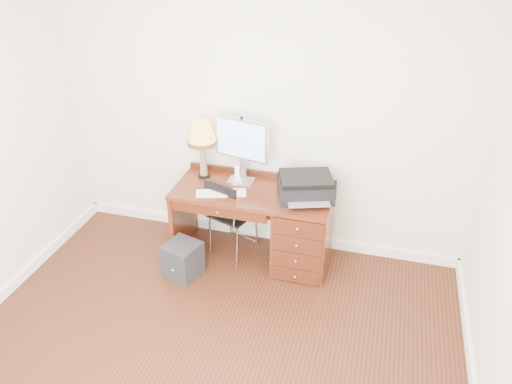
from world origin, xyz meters
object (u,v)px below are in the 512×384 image
(chair, at_px, (231,210))
(monitor, at_px, (241,143))
(phone, at_px, (237,178))
(desk, at_px, (285,225))
(leg_lamp, at_px, (202,136))
(equipment_box, at_px, (183,260))
(printer, at_px, (306,187))

(chair, bearing_deg, monitor, 93.33)
(phone, bearing_deg, chair, -122.22)
(phone, xyz_separation_m, chair, (-0.03, -0.12, -0.30))
(desk, relative_size, monitor, 2.37)
(monitor, relative_size, leg_lamp, 1.08)
(chair, distance_m, equipment_box, 0.66)
(leg_lamp, distance_m, phone, 0.52)
(monitor, relative_size, printer, 1.08)
(printer, distance_m, phone, 0.68)
(printer, xyz_separation_m, chair, (-0.71, -0.04, -0.35))
(printer, xyz_separation_m, leg_lamp, (-1.04, 0.13, 0.33))
(equipment_box, bearing_deg, leg_lamp, 105.06)
(desk, distance_m, equipment_box, 1.03)
(phone, distance_m, chair, 0.32)
(monitor, distance_m, printer, 0.74)
(leg_lamp, xyz_separation_m, chair, (0.33, -0.17, -0.67))
(printer, distance_m, chair, 0.79)
(desk, height_order, printer, printer)
(desk, relative_size, printer, 2.57)
(desk, relative_size, equipment_box, 4.31)
(phone, xyz_separation_m, equipment_box, (-0.37, -0.57, -0.63))
(printer, bearing_deg, phone, 154.25)
(leg_lamp, bearing_deg, phone, -7.89)
(printer, height_order, leg_lamp, leg_lamp)
(monitor, height_order, chair, monitor)
(leg_lamp, height_order, phone, leg_lamp)
(monitor, relative_size, chair, 0.75)
(desk, bearing_deg, equipment_box, -151.30)
(leg_lamp, bearing_deg, monitor, 3.81)
(leg_lamp, relative_size, phone, 3.14)
(monitor, relative_size, equipment_box, 1.82)
(monitor, xyz_separation_m, phone, (-0.02, -0.08, -0.34))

